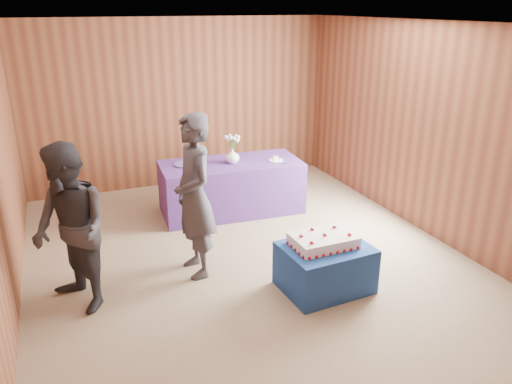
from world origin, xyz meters
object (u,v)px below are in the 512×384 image
sheet_cake (323,240)px  vase (232,156)px  cake_table (325,267)px  guest_right (71,230)px  guest_left (194,197)px  serving_table (231,187)px

sheet_cake → vase: size_ratio=3.32×
cake_table → guest_right: guest_right is taller
guest_left → guest_right: (-1.29, -0.23, -0.07)m
serving_table → sheet_cake: serving_table is taller
cake_table → vase: size_ratio=4.30×
sheet_cake → guest_left: guest_left is taller
cake_table → sheet_cake: sheet_cake is taller
sheet_cake → guest_left: 1.46m
serving_table → guest_right: bearing=-138.1°
cake_table → sheet_cake: bearing=121.3°
serving_table → cake_table: bearing=-81.5°
cake_table → guest_left: guest_left is taller
cake_table → vase: 2.46m
cake_table → sheet_cake: (-0.02, 0.03, 0.31)m
cake_table → vase: vase is taller
serving_table → vase: size_ratio=9.55×
guest_left → vase: bearing=143.7°
cake_table → serving_table: bearing=91.3°
serving_table → sheet_cake: size_ratio=2.88×
serving_table → vase: (0.01, -0.03, 0.48)m
sheet_cake → cake_table: bearing=-56.4°
cake_table → sheet_cake: size_ratio=1.30×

